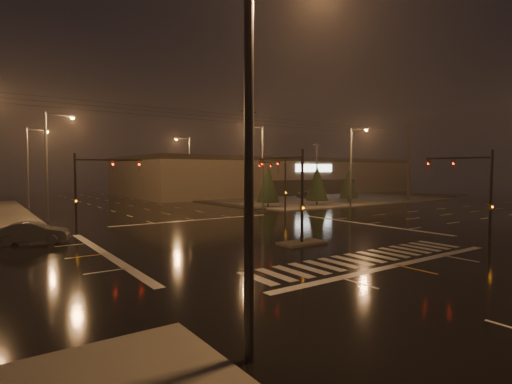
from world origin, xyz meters
TOP-DOWN VIEW (x-y plane):
  - ground at (0.00, 0.00)m, footprint 140.00×140.00m
  - sidewalk_ne at (30.00, 30.00)m, footprint 36.00×36.00m
  - median_island at (0.00, -4.00)m, footprint 3.00×1.60m
  - crosswalk at (0.00, -9.00)m, footprint 15.00×2.60m
  - stop_bar_near at (0.00, -11.00)m, footprint 16.00×0.50m
  - stop_bar_far at (0.00, 11.00)m, footprint 16.00×0.50m
  - parking_lot at (35.00, 28.00)m, footprint 50.00×24.00m
  - retail_building at (35.00, 45.99)m, footprint 60.20×28.30m
  - signal_mast_median at (0.00, -3.07)m, footprint 0.25×4.59m
  - signal_mast_ne at (9.50, 10.14)m, footprint 4.84×1.86m
  - signal_mast_nw at (-9.50, 10.14)m, footprint 4.84×1.86m
  - signal_mast_se at (10.23, -9.75)m, footprint 1.55×3.87m
  - streetlight_0 at (-11.18, -15.00)m, footprint 2.77×0.32m
  - streetlight_1 at (-11.18, 18.00)m, footprint 2.77×0.32m
  - streetlight_2 at (-11.18, 34.00)m, footprint 2.77×0.32m
  - streetlight_3 at (11.18, 16.00)m, footprint 2.77×0.32m
  - streetlight_4 at (11.18, 36.00)m, footprint 2.77×0.32m
  - streetlight_6 at (22.00, 11.18)m, footprint 0.32×2.77m
  - utility_pole_1 at (8.00, 14.00)m, footprint 2.20×0.32m
  - utility_pole_2 at (38.00, 14.00)m, footprint 2.20×0.32m
  - conifer_0 at (13.39, 17.47)m, footprint 2.94×2.94m
  - conifer_1 at (20.50, 16.03)m, footprint 2.99×2.99m
  - conifer_2 at (27.38, 16.64)m, footprint 2.68×2.68m
  - car_parked at (28.08, 25.93)m, footprint 2.12×4.29m
  - car_crossing at (-13.92, 5.99)m, footprint 4.46×2.73m

SIDE VIEW (x-z plane):
  - ground at x=0.00m, z-range 0.00..0.00m
  - crosswalk at x=0.00m, z-range 0.00..0.01m
  - stop_bar_near at x=0.00m, z-range 0.00..0.01m
  - stop_bar_far at x=0.00m, z-range 0.00..0.01m
  - parking_lot at x=35.00m, z-range 0.00..0.08m
  - sidewalk_ne at x=30.00m, z-range 0.00..0.12m
  - median_island at x=0.00m, z-range 0.00..0.15m
  - car_crossing at x=-13.92m, z-range 0.00..1.39m
  - car_parked at x=28.08m, z-range 0.00..1.41m
  - conifer_2 at x=27.38m, z-range 0.35..5.24m
  - conifer_0 at x=13.39m, z-range 0.35..5.64m
  - conifer_1 at x=20.50m, z-range 0.35..5.73m
  - signal_mast_se at x=10.23m, z-range 0.71..6.71m
  - signal_mast_median at x=0.00m, z-range 0.75..6.75m
  - signal_mast_ne at x=9.50m, z-range 0.79..6.79m
  - signal_mast_nw at x=-9.50m, z-range 0.79..6.79m
  - retail_building at x=35.00m, z-range 0.24..7.44m
  - streetlight_0 at x=-11.18m, z-range 0.80..10.80m
  - streetlight_1 at x=-11.18m, z-range 0.80..10.80m
  - streetlight_2 at x=-11.18m, z-range 0.80..10.80m
  - streetlight_3 at x=11.18m, z-range 0.80..10.80m
  - streetlight_4 at x=11.18m, z-range 0.80..10.80m
  - streetlight_6 at x=22.00m, z-range 0.80..10.80m
  - utility_pole_1 at x=8.00m, z-range 0.13..12.13m
  - utility_pole_2 at x=38.00m, z-range 0.13..12.13m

